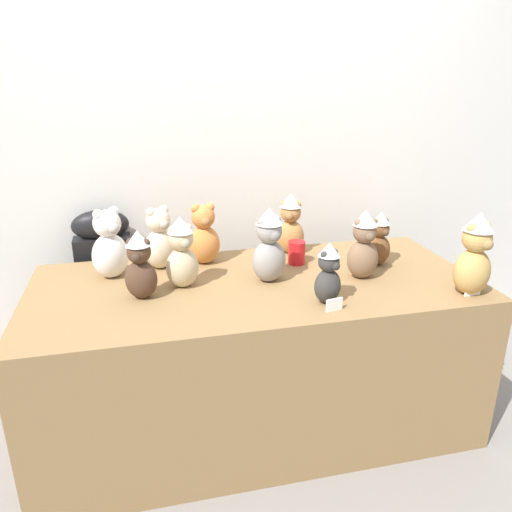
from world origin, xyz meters
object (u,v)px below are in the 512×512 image
(teddy_bear_cream, at_px, (160,240))
(teddy_bear_sand, at_px, (182,253))
(teddy_bear_cocoa, at_px, (140,266))
(teddy_bear_caramel, at_px, (290,224))
(instrument_case, at_px, (108,296))
(teddy_bear_ginger, at_px, (204,236))
(party_cup_red, at_px, (297,253))
(teddy_bear_snow, at_px, (109,246))
(teddy_bear_charcoal, at_px, (328,274))
(teddy_bear_chestnut, at_px, (379,239))
(teddy_bear_honey, at_px, (475,255))
(display_table, at_px, (256,354))
(teddy_bear_mocha, at_px, (364,245))
(teddy_bear_ash, at_px, (269,246))

(teddy_bear_cream, relative_size, teddy_bear_sand, 0.95)
(teddy_bear_cocoa, xyz_separation_m, teddy_bear_caramel, (0.73, 0.38, 0.01))
(teddy_bear_cream, xyz_separation_m, teddy_bear_sand, (0.08, -0.24, 0.01))
(instrument_case, bearing_deg, teddy_bear_caramel, -16.33)
(teddy_bear_ginger, distance_m, party_cup_red, 0.44)
(teddy_bear_snow, xyz_separation_m, party_cup_red, (0.85, -0.03, -0.09))
(teddy_bear_sand, bearing_deg, teddy_bear_snow, 131.02)
(instrument_case, distance_m, teddy_bear_caramel, 1.03)
(teddy_bear_charcoal, xyz_separation_m, teddy_bear_sand, (-0.54, 0.29, 0.03))
(teddy_bear_cream, bearing_deg, teddy_bear_chestnut, -40.74)
(instrument_case, xyz_separation_m, teddy_bear_caramel, (0.92, -0.23, 0.40))
(party_cup_red, bearing_deg, teddy_bear_honey, -39.78)
(teddy_bear_snow, relative_size, teddy_bear_chestnut, 1.23)
(display_table, height_order, teddy_bear_cream, teddy_bear_cream)
(instrument_case, xyz_separation_m, teddy_bear_ginger, (0.48, -0.28, 0.38))
(display_table, distance_m, teddy_bear_chestnut, 0.78)
(teddy_bear_charcoal, relative_size, teddy_bear_caramel, 0.82)
(teddy_bear_charcoal, distance_m, teddy_bear_cocoa, 0.74)
(teddy_bear_mocha, xyz_separation_m, teddy_bear_snow, (-1.08, 0.26, -0.00))
(teddy_bear_sand, bearing_deg, party_cup_red, -2.87)
(teddy_bear_caramel, bearing_deg, teddy_bear_sand, -126.96)
(teddy_bear_chestnut, xyz_separation_m, party_cup_red, (-0.37, 0.10, -0.07))
(teddy_bear_caramel, height_order, party_cup_red, teddy_bear_caramel)
(teddy_bear_honey, relative_size, teddy_bear_ginger, 1.18)
(display_table, xyz_separation_m, teddy_bear_mocha, (0.47, -0.06, 0.51))
(teddy_bear_cocoa, height_order, teddy_bear_sand, teddy_bear_sand)
(teddy_bear_chestnut, height_order, party_cup_red, teddy_bear_chestnut)
(teddy_bear_snow, distance_m, teddy_bear_ginger, 0.43)
(instrument_case, bearing_deg, teddy_bear_snow, -82.72)
(teddy_bear_charcoal, height_order, party_cup_red, teddy_bear_charcoal)
(teddy_bear_honey, distance_m, teddy_bear_ash, 0.83)
(instrument_case, relative_size, teddy_bear_ginger, 3.22)
(instrument_case, height_order, teddy_bear_caramel, teddy_bear_caramel)
(teddy_bear_ginger, bearing_deg, teddy_bear_chestnut, -20.50)
(teddy_bear_cream, relative_size, teddy_bear_honey, 0.85)
(teddy_bear_ginger, distance_m, teddy_bear_ash, 0.37)
(teddy_bear_honey, xyz_separation_m, party_cup_red, (-0.59, 0.49, -0.11))
(display_table, bearing_deg, teddy_bear_honey, -20.88)
(teddy_bear_sand, height_order, party_cup_red, teddy_bear_sand)
(teddy_bear_charcoal, xyz_separation_m, teddy_bear_snow, (-0.84, 0.46, 0.03))
(teddy_bear_chestnut, distance_m, teddy_bear_ginger, 0.82)
(teddy_bear_cocoa, xyz_separation_m, teddy_bear_chestnut, (1.09, 0.13, -0.01))
(teddy_bear_snow, relative_size, teddy_bear_caramel, 1.04)
(teddy_bear_mocha, relative_size, teddy_bear_ash, 0.94)
(teddy_bear_mocha, height_order, teddy_bear_charcoal, teddy_bear_mocha)
(teddy_bear_snow, height_order, teddy_bear_sand, teddy_bear_snow)
(teddy_bear_sand, height_order, teddy_bear_honey, teddy_bear_honey)
(instrument_case, relative_size, teddy_bear_caramel, 3.08)
(teddy_bear_mocha, relative_size, teddy_bear_ginger, 1.06)
(teddy_bear_charcoal, relative_size, teddy_bear_cream, 0.85)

